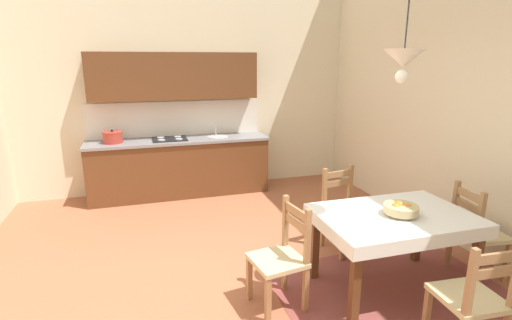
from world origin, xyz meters
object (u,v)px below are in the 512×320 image
dining_chair_window_side (477,233)px  dining_table (394,227)px  fruit_bowl (401,209)px  pendant_lamp (404,60)px  kitchen_cabinetry (178,141)px  dining_chair_camera_side (473,299)px  dining_chair_tv_side (281,258)px  dining_chair_kitchen_side (344,212)px

dining_chair_window_side → dining_table: bearing=178.5°
dining_table → fruit_bowl: bearing=-63.2°
dining_chair_window_side → pendant_lamp: (-1.09, -0.08, 1.65)m
fruit_bowl → kitchen_cabinetry: bearing=115.7°
kitchen_cabinetry → dining_table: 3.64m
dining_table → pendant_lamp: size_ratio=1.72×
fruit_bowl → dining_chair_camera_side: bearing=-88.8°
dining_chair_camera_side → dining_table: bearing=92.6°
dining_chair_window_side → dining_chair_tv_side: same height
dining_chair_tv_side → pendant_lamp: bearing=-10.9°
kitchen_cabinetry → dining_table: bearing=-64.4°
pendant_lamp → kitchen_cabinetry: bearing=113.0°
dining_chair_camera_side → kitchen_cabinetry: bearing=111.2°
kitchen_cabinetry → dining_chair_tv_side: (0.52, -3.20, -0.41)m
fruit_bowl → pendant_lamp: pendant_lamp is taller
dining_table → pendant_lamp: (-0.14, -0.10, 1.47)m
kitchen_cabinetry → dining_chair_tv_side: 3.27m
dining_chair_kitchen_side → dining_chair_tv_side: bearing=-143.4°
dining_chair_window_side → dining_chair_tv_side: (-2.01, 0.10, 0.00)m
kitchen_cabinetry → dining_chair_tv_side: kitchen_cabinetry is taller
dining_table → dining_chair_kitchen_side: bearing=90.8°
dining_chair_window_side → dining_chair_kitchen_side: 1.30m
dining_chair_kitchen_side → dining_chair_window_side: bearing=-42.0°
dining_table → pendant_lamp: bearing=-143.9°
dining_chair_camera_side → dining_chair_kitchen_side: bearing=91.7°
dining_table → dining_chair_tv_side: size_ratio=1.49×
dining_chair_kitchen_side → dining_table: bearing=-89.2°
dining_chair_tv_side → fruit_bowl: dining_chair_tv_side is taller
dining_chair_camera_side → fruit_bowl: dining_chair_camera_side is taller
dining_chair_kitchen_side → dining_chair_tv_side: 1.30m
dining_chair_window_side → dining_chair_camera_side: bearing=-137.2°
dining_chair_tv_side → fruit_bowl: size_ratio=3.10×
fruit_bowl → dining_chair_kitchen_side: bearing=92.1°
dining_chair_kitchen_side → pendant_lamp: bearing=-97.6°
dining_table → dining_chair_tv_side: dining_chair_tv_side is taller
dining_chair_tv_side → dining_chair_camera_side: bearing=-41.0°
dining_chair_camera_side → dining_chair_window_side: (0.92, 0.85, 0.00)m
dining_table → dining_chair_window_side: 0.97m
fruit_bowl → dining_table: bearing=116.8°
fruit_bowl → dining_chair_window_side: bearing=1.2°
fruit_bowl → pendant_lamp: (-0.16, -0.06, 1.28)m
kitchen_cabinetry → dining_table: size_ratio=2.00×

